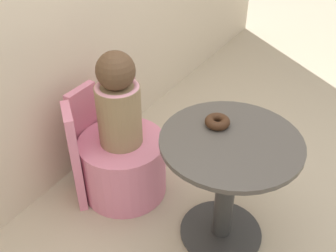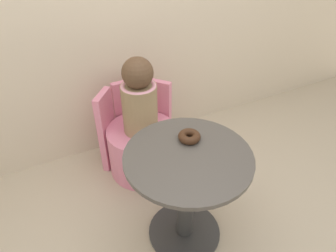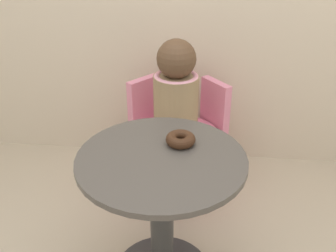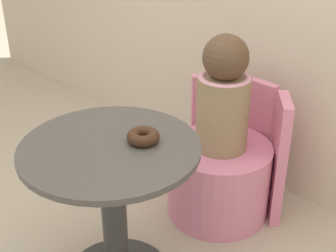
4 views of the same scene
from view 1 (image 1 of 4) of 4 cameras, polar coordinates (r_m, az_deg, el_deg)
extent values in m
plane|color=#B7A88E|center=(2.37, 7.62, -15.07)|extent=(12.00, 12.00, 0.00)
cylinder|color=#333333|center=(2.36, 7.58, -14.91)|extent=(0.47, 0.47, 0.02)
cylinder|color=#333333|center=(2.12, 8.26, -9.27)|extent=(0.10, 0.10, 0.63)
cylinder|color=#4C4742|center=(1.91, 9.09, -2.22)|extent=(0.70, 0.70, 0.02)
cylinder|color=pink|center=(2.48, -6.38, -5.67)|extent=(0.53, 0.53, 0.39)
cube|color=pink|center=(2.55, -11.73, -1.06)|extent=(0.22, 0.05, 0.66)
cube|color=pink|center=(2.62, -6.89, 0.66)|extent=(0.18, 0.20, 0.66)
cube|color=pink|center=(2.37, -13.39, -4.53)|extent=(0.18, 0.20, 0.66)
cylinder|color=#937A56|center=(2.25, -7.00, 1.66)|extent=(0.25, 0.25, 0.37)
torus|color=pink|center=(2.15, -7.33, 5.50)|extent=(0.25, 0.25, 0.04)
sphere|color=brown|center=(2.10, -7.55, 8.01)|extent=(0.21, 0.21, 0.21)
torus|color=#3D2314|center=(1.97, 7.18, 0.64)|extent=(0.13, 0.13, 0.05)
camera|label=2|loc=(0.93, 64.80, 10.55)|focal=32.00mm
camera|label=3|loc=(1.80, 58.66, 10.30)|focal=42.00mm
camera|label=4|loc=(2.70, 43.76, 21.31)|focal=50.00mm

